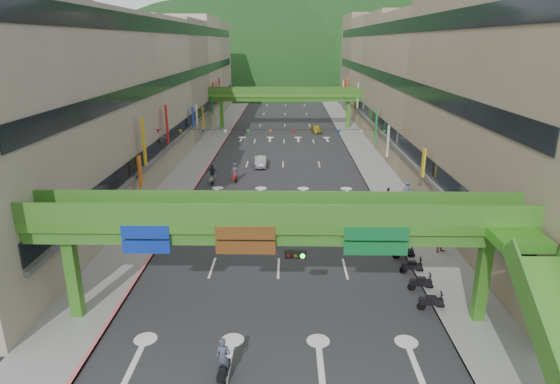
{
  "coord_description": "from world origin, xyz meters",
  "views": [
    {
      "loc": [
        0.59,
        -16.46,
        14.66
      ],
      "look_at": [
        0.0,
        18.0,
        3.5
      ],
      "focal_mm": 30.0,
      "sensor_mm": 36.0,
      "label": 1
    }
  ],
  "objects_px": {
    "overpass_near": "(294,237)",
    "car_yellow": "(316,129)",
    "car_silver": "(261,161)",
    "scooter_rider_near": "(223,362)",
    "scooter_rider_mid": "(276,211)",
    "pedestrian_red": "(443,242)"
  },
  "relations": [
    {
      "from": "scooter_rider_mid",
      "to": "pedestrian_red",
      "type": "bearing_deg",
      "value": -26.63
    },
    {
      "from": "overpass_near",
      "to": "car_silver",
      "type": "bearing_deg",
      "value": 96.25
    },
    {
      "from": "car_yellow",
      "to": "pedestrian_red",
      "type": "xyz_separation_m",
      "value": [
        6.42,
        -46.85,
        0.31
      ]
    },
    {
      "from": "overpass_near",
      "to": "car_silver",
      "type": "distance_m",
      "value": 34.05
    },
    {
      "from": "overpass_near",
      "to": "car_silver",
      "type": "height_order",
      "value": "overpass_near"
    },
    {
      "from": "scooter_rider_mid",
      "to": "pedestrian_red",
      "type": "relative_size",
      "value": 1.05
    },
    {
      "from": "car_yellow",
      "to": "pedestrian_red",
      "type": "distance_m",
      "value": 47.29
    },
    {
      "from": "scooter_rider_near",
      "to": "car_yellow",
      "type": "height_order",
      "value": "scooter_rider_near"
    },
    {
      "from": "scooter_rider_near",
      "to": "car_silver",
      "type": "distance_m",
      "value": 37.93
    },
    {
      "from": "overpass_near",
      "to": "scooter_rider_mid",
      "type": "height_order",
      "value": "overpass_near"
    },
    {
      "from": "overpass_near",
      "to": "pedestrian_red",
      "type": "distance_m",
      "value": 14.8
    },
    {
      "from": "pedestrian_red",
      "to": "scooter_rider_near",
      "type": "bearing_deg",
      "value": -165.88
    },
    {
      "from": "scooter_rider_mid",
      "to": "car_yellow",
      "type": "distance_m",
      "value": 41.17
    },
    {
      "from": "scooter_rider_mid",
      "to": "pedestrian_red",
      "type": "xyz_separation_m",
      "value": [
        12.13,
        -6.08,
        -0.07
      ]
    },
    {
      "from": "scooter_rider_mid",
      "to": "car_yellow",
      "type": "height_order",
      "value": "scooter_rider_mid"
    },
    {
      "from": "scooter_rider_near",
      "to": "scooter_rider_mid",
      "type": "xyz_separation_m",
      "value": [
        1.87,
        19.61,
        -0.02
      ]
    },
    {
      "from": "car_yellow",
      "to": "pedestrian_red",
      "type": "bearing_deg",
      "value": -89.86
    },
    {
      "from": "scooter_rider_near",
      "to": "car_silver",
      "type": "height_order",
      "value": "scooter_rider_near"
    },
    {
      "from": "car_yellow",
      "to": "car_silver",
      "type": "bearing_deg",
      "value": -117.47
    },
    {
      "from": "overpass_near",
      "to": "car_yellow",
      "type": "height_order",
      "value": "overpass_near"
    },
    {
      "from": "overpass_near",
      "to": "car_yellow",
      "type": "relative_size",
      "value": 7.68
    },
    {
      "from": "overpass_near",
      "to": "car_silver",
      "type": "xyz_separation_m",
      "value": [
        -3.67,
        33.54,
        -4.56
      ]
    }
  ]
}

